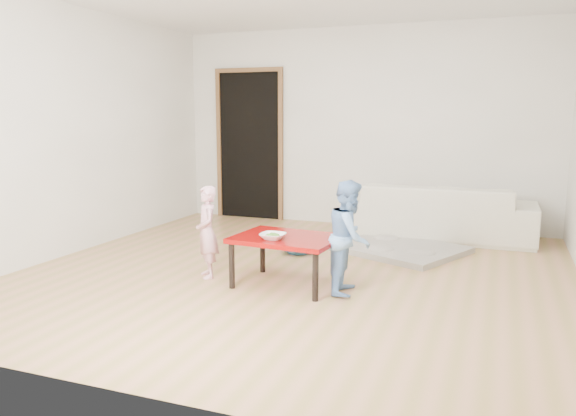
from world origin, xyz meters
The scene contains 13 objects.
floor centered at (0.00, 0.00, 0.00)m, with size 5.00×5.00×0.01m, color #A48546.
back_wall centered at (0.00, 2.50, 1.30)m, with size 5.00×0.02×2.60m, color white.
left_wall centered at (-2.50, 0.00, 1.30)m, with size 0.02×5.00×2.60m, color white.
doorway centered at (-1.60, 2.48, 1.02)m, with size 1.02×0.08×2.11m, color brown, non-canonical shape.
sofa centered at (1.07, 2.05, 0.33)m, with size 2.23×0.87×0.65m, color beige.
cushion centered at (0.78, 1.89, 0.49)m, with size 0.44×0.39×0.12m, color orange.
red_table centered at (0.06, -0.40, 0.22)m, with size 0.88×0.66×0.44m, color maroon, non-canonical shape.
bowl centered at (0.00, -0.55, 0.46)m, with size 0.21×0.21×0.05m, color white.
broccoli centered at (0.00, -0.55, 0.47)m, with size 0.12×0.12×0.06m, color #2D5919, non-canonical shape.
child_pink centered at (-0.71, -0.42, 0.42)m, with size 0.31×0.20×0.84m, color #D15F78.
child_blue centered at (0.62, -0.39, 0.47)m, with size 0.46×0.36×0.95m, color #64A1E9.
basin centered at (-0.23, 0.73, 0.06)m, with size 0.40×0.40×0.13m, color #2A67A1.
blanket centered at (0.76, 1.19, 0.03)m, with size 1.25×1.04×0.06m, color #9F988D, non-canonical shape.
Camera 1 is at (1.76, -4.81, 1.48)m, focal length 35.00 mm.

